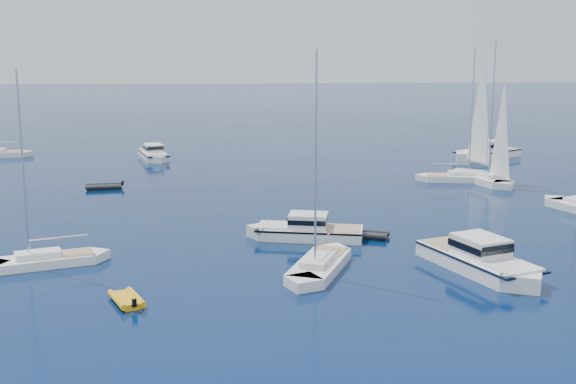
# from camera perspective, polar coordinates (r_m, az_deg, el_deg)

# --- Properties ---
(ground) EXTENTS (400.00, 400.00, 0.00)m
(ground) POSITION_cam_1_polar(r_m,az_deg,el_deg) (40.22, 1.51, -10.43)
(ground) COLOR #081C54
(ground) RESTS_ON ground
(motor_cruiser_right) EXTENTS (7.36, 11.59, 2.92)m
(motor_cruiser_right) POSITION_cam_1_polar(r_m,az_deg,el_deg) (51.63, 14.12, -5.73)
(motor_cruiser_right) COLOR silver
(motor_cruiser_right) RESTS_ON ground
(motor_cruiser_centre) EXTENTS (9.81, 4.61, 2.48)m
(motor_cruiser_centre) POSITION_cam_1_polar(r_m,az_deg,el_deg) (57.90, 1.31, -3.47)
(motor_cruiser_centre) COLOR silver
(motor_cruiser_centre) RESTS_ON ground
(motor_cruiser_distant) EXTENTS (10.67, 8.35, 2.77)m
(motor_cruiser_distant) POSITION_cam_1_polar(r_m,az_deg,el_deg) (97.96, 14.39, 2.44)
(motor_cruiser_distant) COLOR white
(motor_cruiser_distant) RESTS_ON ground
(motor_cruiser_horizon) EXTENTS (5.16, 9.14, 2.29)m
(motor_cruiser_horizon) POSITION_cam_1_polar(r_m,az_deg,el_deg) (95.92, -9.90, 2.44)
(motor_cruiser_horizon) COLOR white
(motor_cruiser_horizon) RESTS_ON ground
(sailboat_fore) EXTENTS (5.98, 10.31, 14.74)m
(sailboat_fore) POSITION_cam_1_polar(r_m,az_deg,el_deg) (50.19, 2.32, -5.87)
(sailboat_fore) COLOR silver
(sailboat_fore) RESTS_ON ground
(sailboat_mid_l) EXTENTS (9.39, 5.46, 13.44)m
(sailboat_mid_l) POSITION_cam_1_polar(r_m,az_deg,el_deg) (53.86, -17.59, -5.20)
(sailboat_mid_l) COLOR white
(sailboat_mid_l) RESTS_ON ground
(sailboat_centre) EXTENTS (9.86, 3.63, 14.16)m
(sailboat_centre) POSITION_cam_1_polar(r_m,az_deg,el_deg) (82.20, 12.57, 0.80)
(sailboat_centre) COLOR white
(sailboat_centre) RESTS_ON ground
(sailboat_sails_r) EXTENTS (5.71, 10.64, 15.16)m
(sailboat_sails_r) POSITION_cam_1_polar(r_m,az_deg,el_deg) (82.18, 14.20, 0.72)
(sailboat_sails_r) COLOR white
(sailboat_sails_r) RESTS_ON ground
(tender_yellow) EXTENTS (2.86, 3.54, 0.95)m
(tender_yellow) POSITION_cam_1_polar(r_m,az_deg,el_deg) (45.37, -11.84, -8.06)
(tender_yellow) COLOR #F0A80E
(tender_yellow) RESTS_ON ground
(tender_grey_near) EXTENTS (3.54, 2.80, 0.95)m
(tender_grey_near) POSITION_cam_1_polar(r_m,az_deg,el_deg) (58.41, 5.99, -3.39)
(tender_grey_near) COLOR black
(tender_grey_near) RESTS_ON ground
(tender_grey_far) EXTENTS (3.90, 2.48, 0.95)m
(tender_grey_far) POSITION_cam_1_polar(r_m,az_deg,el_deg) (78.36, -13.47, 0.23)
(tender_grey_far) COLOR black
(tender_grey_far) RESTS_ON ground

